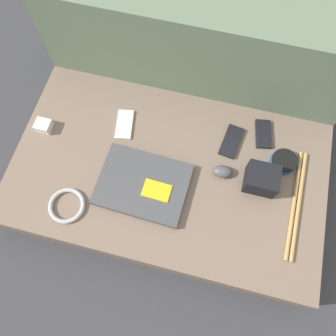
{
  "coord_description": "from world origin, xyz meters",
  "views": [
    {
      "loc": [
        0.1,
        -0.38,
        1.18
      ],
      "look_at": [
        0.0,
        0.0,
        0.17
      ],
      "focal_mm": 35.0,
      "sensor_mm": 36.0,
      "label": 1
    }
  ],
  "objects_px": {
    "camera_pouch": "(261,179)",
    "charger_brick": "(44,126)",
    "speaker_puck": "(284,162)",
    "phone_small": "(231,141)",
    "computer_mouse": "(223,172)",
    "phone_black": "(263,134)",
    "phone_silver": "(124,124)",
    "laptop": "(143,184)"
  },
  "relations": [
    {
      "from": "laptop",
      "to": "phone_silver",
      "type": "bearing_deg",
      "value": 124.31
    },
    {
      "from": "camera_pouch",
      "to": "charger_brick",
      "type": "bearing_deg",
      "value": 178.65
    },
    {
      "from": "phone_silver",
      "to": "camera_pouch",
      "type": "bearing_deg",
      "value": -21.38
    },
    {
      "from": "laptop",
      "to": "charger_brick",
      "type": "xyz_separation_m",
      "value": [
        -0.4,
        0.12,
        0.0
      ]
    },
    {
      "from": "camera_pouch",
      "to": "charger_brick",
      "type": "height_order",
      "value": "camera_pouch"
    },
    {
      "from": "computer_mouse",
      "to": "charger_brick",
      "type": "distance_m",
      "value": 0.64
    },
    {
      "from": "phone_silver",
      "to": "camera_pouch",
      "type": "xyz_separation_m",
      "value": [
        0.5,
        -0.1,
        0.03
      ]
    },
    {
      "from": "phone_small",
      "to": "camera_pouch",
      "type": "xyz_separation_m",
      "value": [
        0.12,
        -0.13,
        0.03
      ]
    },
    {
      "from": "phone_black",
      "to": "camera_pouch",
      "type": "distance_m",
      "value": 0.18
    },
    {
      "from": "speaker_puck",
      "to": "charger_brick",
      "type": "xyz_separation_m",
      "value": [
        -0.83,
        -0.07,
        0.0
      ]
    },
    {
      "from": "camera_pouch",
      "to": "phone_black",
      "type": "bearing_deg",
      "value": 93.8
    },
    {
      "from": "computer_mouse",
      "to": "charger_brick",
      "type": "height_order",
      "value": "same"
    },
    {
      "from": "camera_pouch",
      "to": "computer_mouse",
      "type": "bearing_deg",
      "value": 178.15
    },
    {
      "from": "laptop",
      "to": "phone_black",
      "type": "xyz_separation_m",
      "value": [
        0.36,
        0.29,
        -0.01
      ]
    },
    {
      "from": "phone_silver",
      "to": "charger_brick",
      "type": "distance_m",
      "value": 0.28
    },
    {
      "from": "phone_silver",
      "to": "charger_brick",
      "type": "height_order",
      "value": "charger_brick"
    },
    {
      "from": "computer_mouse",
      "to": "speaker_puck",
      "type": "relative_size",
      "value": 0.8
    },
    {
      "from": "speaker_puck",
      "to": "charger_brick",
      "type": "height_order",
      "value": "charger_brick"
    },
    {
      "from": "phone_black",
      "to": "phone_silver",
      "type": "bearing_deg",
      "value": 179.04
    },
    {
      "from": "computer_mouse",
      "to": "speaker_puck",
      "type": "height_order",
      "value": "computer_mouse"
    },
    {
      "from": "phone_black",
      "to": "charger_brick",
      "type": "xyz_separation_m",
      "value": [
        -0.75,
        -0.16,
        0.01
      ]
    },
    {
      "from": "phone_silver",
      "to": "phone_small",
      "type": "distance_m",
      "value": 0.38
    },
    {
      "from": "computer_mouse",
      "to": "phone_silver",
      "type": "relative_size",
      "value": 0.57
    },
    {
      "from": "speaker_puck",
      "to": "phone_black",
      "type": "bearing_deg",
      "value": 131.08
    },
    {
      "from": "computer_mouse",
      "to": "phone_black",
      "type": "xyz_separation_m",
      "value": [
        0.11,
        0.18,
        -0.01
      ]
    },
    {
      "from": "speaker_puck",
      "to": "phone_black",
      "type": "distance_m",
      "value": 0.12
    },
    {
      "from": "phone_small",
      "to": "charger_brick",
      "type": "relative_size",
      "value": 2.4
    },
    {
      "from": "phone_small",
      "to": "camera_pouch",
      "type": "distance_m",
      "value": 0.17
    },
    {
      "from": "computer_mouse",
      "to": "phone_small",
      "type": "relative_size",
      "value": 0.55
    },
    {
      "from": "phone_small",
      "to": "camera_pouch",
      "type": "relative_size",
      "value": 1.25
    },
    {
      "from": "phone_small",
      "to": "charger_brick",
      "type": "distance_m",
      "value": 0.66
    },
    {
      "from": "phone_silver",
      "to": "speaker_puck",
      "type": "bearing_deg",
      "value": -11.0
    },
    {
      "from": "speaker_puck",
      "to": "charger_brick",
      "type": "bearing_deg",
      "value": -175.07
    },
    {
      "from": "phone_silver",
      "to": "charger_brick",
      "type": "bearing_deg",
      "value": -173.33
    },
    {
      "from": "speaker_puck",
      "to": "camera_pouch",
      "type": "height_order",
      "value": "camera_pouch"
    },
    {
      "from": "laptop",
      "to": "computer_mouse",
      "type": "relative_size",
      "value": 4.25
    },
    {
      "from": "speaker_puck",
      "to": "computer_mouse",
      "type": "bearing_deg",
      "value": -155.85
    },
    {
      "from": "speaker_puck",
      "to": "phone_small",
      "type": "relative_size",
      "value": 0.68
    },
    {
      "from": "laptop",
      "to": "phone_silver",
      "type": "xyz_separation_m",
      "value": [
        -0.13,
        0.2,
        -0.01
      ]
    },
    {
      "from": "computer_mouse",
      "to": "phone_silver",
      "type": "distance_m",
      "value": 0.38
    },
    {
      "from": "computer_mouse",
      "to": "speaker_puck",
      "type": "xyz_separation_m",
      "value": [
        0.19,
        0.09,
        -0.0
      ]
    },
    {
      "from": "phone_black",
      "to": "speaker_puck",
      "type": "bearing_deg",
      "value": -59.54
    }
  ]
}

